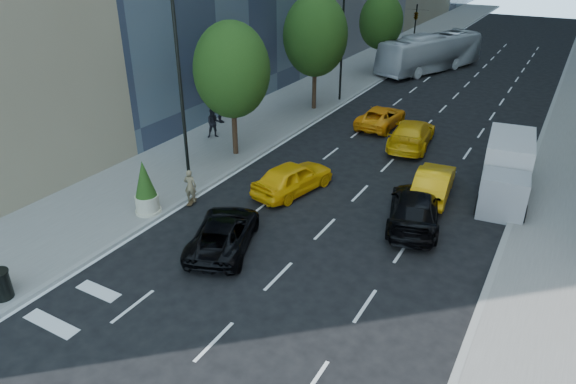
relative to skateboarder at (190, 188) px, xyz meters
The scene contains 21 objects.
ground 6.41m from the skateboarder, 28.18° to the right, with size 160.00×160.00×0.00m, color black.
sidewalk_left 27.22m from the skateboarder, 97.18° to the left, with size 6.00×120.00×0.15m, color slate.
lamp_near 5.14m from the skateboarder, 125.84° to the left, with size 2.13×0.22×10.00m.
lamp_far 19.66m from the skateboarder, 92.18° to the left, with size 2.13×0.22×10.00m.
tree_near 7.47m from the skateboarder, 104.93° to the left, with size 4.20×4.20×7.46m.
tree_mid 16.70m from the skateboarder, 95.71° to the left, with size 4.50×4.50×7.99m.
tree_far 29.29m from the skateboarder, 93.16° to the left, with size 3.90×3.90×6.92m.
traffic_signal 37.17m from the skateboarder, 91.24° to the left, with size 2.48×0.53×5.20m.
skateboarder is the anchor object (origin of this frame).
black_sedan_lincoln 4.27m from the skateboarder, 32.57° to the right, with size 2.23×4.84×1.35m, color black.
black_sedan_mercedes 10.36m from the skateboarder, 18.92° to the left, with size 2.17×5.34×1.55m, color black.
taxi_a 5.02m from the skateboarder, 44.19° to the left, with size 1.87×4.64×1.58m, color #FEB80D.
taxi_b 11.76m from the skateboarder, 33.57° to the left, with size 1.58×4.52×1.49m, color #EFA80C.
taxi_c 15.51m from the skateboarder, 75.28° to the left, with size 2.22×4.82×1.34m, color #FF990D.
taxi_d 14.23m from the skateboarder, 61.45° to the left, with size 2.24×5.51×1.60m, color #EDAE0C.
city_bus 32.32m from the skateboarder, 85.94° to the left, with size 2.85×12.17×3.39m, color silver.
box_truck 15.22m from the skateboarder, 32.90° to the left, with size 2.72×6.02×2.79m.
pedestrian_a 8.62m from the skateboarder, 119.54° to the left, with size 0.90×0.70×1.86m, color black.
pedestrian_b 11.45m from the skateboarder, 119.28° to the left, with size 1.01×0.42×1.72m, color black.
trash_can 9.06m from the skateboarder, 96.56° to the right, with size 0.68×0.68×1.03m, color black.
planter_shrub 2.17m from the skateboarder, 118.39° to the right, with size 1.06×1.06×2.54m.
Camera 1 is at (9.15, -13.61, 11.51)m, focal length 32.00 mm.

